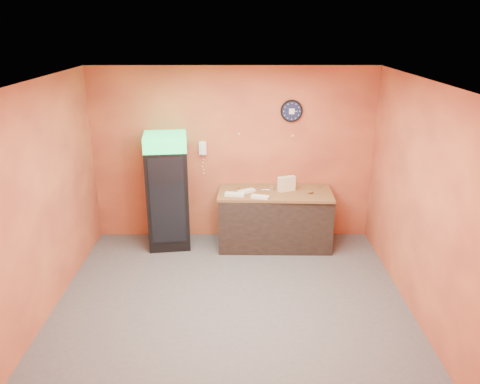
{
  "coord_description": "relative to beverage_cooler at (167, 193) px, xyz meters",
  "views": [
    {
      "loc": [
        0.09,
        -5.26,
        3.4
      ],
      "look_at": [
        0.11,
        0.6,
        1.28
      ],
      "focal_mm": 35.0,
      "sensor_mm": 36.0,
      "label": 1
    }
  ],
  "objects": [
    {
      "name": "wrapped_sandwich_left",
      "position": [
        1.06,
        -0.18,
        0.05
      ],
      "size": [
        0.31,
        0.16,
        0.04
      ],
      "primitive_type": "cube",
      "rotation": [
        0.0,
        0.0,
        -0.16
      ],
      "color": "silver",
      "rests_on": "butcher_paper"
    },
    {
      "name": "floor",
      "position": [
        1.03,
        -1.61,
        -0.89
      ],
      "size": [
        4.5,
        4.5,
        0.0
      ],
      "primitive_type": "plane",
      "color": "#47474C",
      "rests_on": "ground"
    },
    {
      "name": "prep_counter",
      "position": [
        1.69,
        0.0,
        -0.45
      ],
      "size": [
        1.77,
        0.81,
        0.88
      ],
      "primitive_type": "cube",
      "rotation": [
        0.0,
        0.0,
        -0.02
      ],
      "color": "black",
      "rests_on": "floor"
    },
    {
      "name": "left_wall",
      "position": [
        -1.22,
        -1.61,
        0.51
      ],
      "size": [
        0.02,
        4.0,
        2.8
      ],
      "primitive_type": "cube",
      "color": "#DD703E",
      "rests_on": "floor"
    },
    {
      "name": "back_wall",
      "position": [
        1.03,
        0.39,
        0.51
      ],
      "size": [
        4.5,
        0.02,
        2.8
      ],
      "primitive_type": "cube",
      "color": "#DD703E",
      "rests_on": "floor"
    },
    {
      "name": "wrapped_sandwich_mid",
      "position": [
        1.44,
        -0.29,
        0.05
      ],
      "size": [
        0.29,
        0.18,
        0.04
      ],
      "primitive_type": "cube",
      "rotation": [
        0.0,
        0.0,
        -0.32
      ],
      "color": "silver",
      "rests_on": "butcher_paper"
    },
    {
      "name": "beverage_cooler",
      "position": [
        0.0,
        0.0,
        0.0
      ],
      "size": [
        0.71,
        0.72,
        1.82
      ],
      "rotation": [
        0.0,
        0.0,
        0.13
      ],
      "color": "black",
      "rests_on": "floor"
    },
    {
      "name": "butcher_paper",
      "position": [
        1.69,
        0.0,
        0.01
      ],
      "size": [
        1.81,
        0.89,
        0.04
      ],
      "primitive_type": "cube",
      "rotation": [
        0.0,
        0.0,
        -0.05
      ],
      "color": "brown",
      "rests_on": "prep_counter"
    },
    {
      "name": "sub_roll_stack",
      "position": [
        1.87,
        0.04,
        0.14
      ],
      "size": [
        0.29,
        0.19,
        0.23
      ],
      "rotation": [
        0.0,
        0.0,
        0.38
      ],
      "color": "beige",
      "rests_on": "butcher_paper"
    },
    {
      "name": "wrapped_sandwich_right",
      "position": [
        1.24,
        -0.04,
        0.05
      ],
      "size": [
        0.3,
        0.24,
        0.04
      ],
      "primitive_type": "cube",
      "rotation": [
        0.0,
        0.0,
        0.55
      ],
      "color": "silver",
      "rests_on": "butcher_paper"
    },
    {
      "name": "ceiling",
      "position": [
        1.03,
        -1.61,
        1.91
      ],
      "size": [
        4.5,
        4.0,
        0.02
      ],
      "primitive_type": "cube",
      "color": "white",
      "rests_on": "back_wall"
    },
    {
      "name": "wall_clock",
      "position": [
        1.94,
        0.36,
        1.23
      ],
      "size": [
        0.34,
        0.06,
        0.34
      ],
      "color": "black",
      "rests_on": "back_wall"
    },
    {
      "name": "wall_phone",
      "position": [
        0.55,
        0.34,
        0.64
      ],
      "size": [
        0.12,
        0.1,
        0.21
      ],
      "color": "white",
      "rests_on": "back_wall"
    },
    {
      "name": "kitchen_tool",
      "position": [
        1.64,
        0.05,
        0.06
      ],
      "size": [
        0.06,
        0.06,
        0.06
      ],
      "primitive_type": "cylinder",
      "color": "silver",
      "rests_on": "butcher_paper"
    },
    {
      "name": "right_wall",
      "position": [
        3.28,
        -1.61,
        0.51
      ],
      "size": [
        0.02,
        4.0,
        2.8
      ],
      "primitive_type": "cube",
      "color": "#DD703E",
      "rests_on": "floor"
    }
  ]
}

